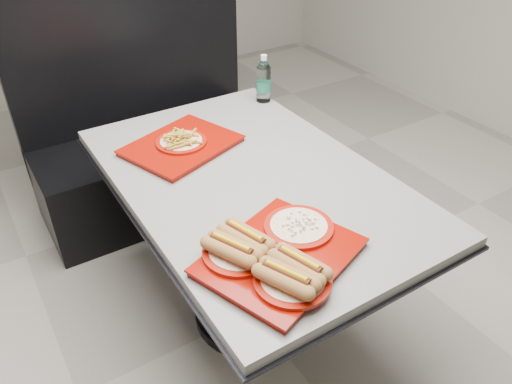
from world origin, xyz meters
TOP-DOWN VIEW (x-y plane):
  - ground at (0.00, 0.00)m, footprint 6.00×6.00m
  - diner_table at (0.00, 0.00)m, footprint 0.92×1.42m
  - booth_bench at (0.00, 1.09)m, footprint 1.30×0.57m
  - tray_near at (-0.19, -0.44)m, footprint 0.54×0.49m
  - tray_far at (-0.13, 0.33)m, footprint 0.51×0.45m
  - water_bottle at (0.41, 0.54)m, footprint 0.07×0.07m

SIDE VIEW (x-z plane):
  - ground at x=0.00m, z-range 0.00..0.00m
  - booth_bench at x=0.00m, z-range -0.27..1.08m
  - diner_table at x=0.00m, z-range 0.21..0.96m
  - tray_far at x=-0.13m, z-range 0.73..0.82m
  - tray_near at x=-0.19m, z-range 0.74..0.84m
  - water_bottle at x=0.41m, z-range 0.74..0.96m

